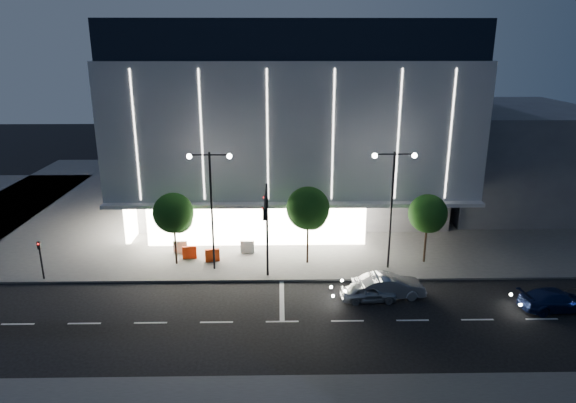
% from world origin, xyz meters
% --- Properties ---
extents(ground, '(160.00, 160.00, 0.00)m').
position_xyz_m(ground, '(0.00, 0.00, 0.00)').
color(ground, black).
rests_on(ground, ground).
extents(sidewalk_museum, '(70.00, 40.00, 0.15)m').
position_xyz_m(sidewalk_museum, '(5.00, 24.00, 0.07)').
color(sidewalk_museum, '#474747').
rests_on(sidewalk_museum, ground).
extents(museum, '(30.00, 25.80, 18.00)m').
position_xyz_m(museum, '(2.98, 22.31, 9.27)').
color(museum, '#4C4C51').
rests_on(museum, ground).
extents(annex_building, '(16.00, 20.00, 10.00)m').
position_xyz_m(annex_building, '(26.00, 24.00, 5.00)').
color(annex_building, '#4C4C51').
rests_on(annex_building, ground).
extents(traffic_mast, '(0.33, 5.89, 7.07)m').
position_xyz_m(traffic_mast, '(1.00, 3.34, 5.03)').
color(traffic_mast, black).
rests_on(traffic_mast, ground).
extents(street_lamp_west, '(3.16, 0.36, 9.00)m').
position_xyz_m(street_lamp_west, '(-3.00, 6.00, 5.96)').
color(street_lamp_west, black).
rests_on(street_lamp_west, ground).
extents(street_lamp_east, '(3.16, 0.36, 9.00)m').
position_xyz_m(street_lamp_east, '(10.00, 6.00, 5.96)').
color(street_lamp_east, black).
rests_on(street_lamp_east, ground).
extents(ped_signal_far, '(0.22, 0.24, 3.00)m').
position_xyz_m(ped_signal_far, '(-15.00, 4.50, 1.89)').
color(ped_signal_far, black).
rests_on(ped_signal_far, ground).
extents(tree_left, '(3.02, 3.02, 5.72)m').
position_xyz_m(tree_left, '(-5.97, 7.02, 4.03)').
color(tree_left, black).
rests_on(tree_left, ground).
extents(tree_mid, '(3.25, 3.25, 6.15)m').
position_xyz_m(tree_mid, '(4.03, 7.02, 4.33)').
color(tree_mid, black).
rests_on(tree_mid, ground).
extents(tree_right, '(2.91, 2.91, 5.51)m').
position_xyz_m(tree_right, '(13.03, 7.02, 3.88)').
color(tree_right, black).
rests_on(tree_right, ground).
extents(car_lead, '(3.78, 1.68, 1.26)m').
position_xyz_m(car_lead, '(7.71, 1.08, 0.63)').
color(car_lead, '#ACAFB4').
rests_on(car_lead, ground).
extents(car_second, '(4.93, 2.19, 1.57)m').
position_xyz_m(car_second, '(9.11, 1.57, 0.79)').
color(car_second, '#BABCC3').
rests_on(car_second, ground).
extents(car_third, '(4.85, 2.36, 1.36)m').
position_xyz_m(car_third, '(19.40, -0.33, 0.68)').
color(car_third, '#141F4B').
rests_on(car_third, ground).
extents(barrier_a, '(1.12, 0.36, 1.00)m').
position_xyz_m(barrier_a, '(-5.15, 7.94, 0.65)').
color(barrier_a, red).
rests_on(barrier_a, sidewalk_museum).
extents(barrier_b, '(1.10, 0.27, 1.00)m').
position_xyz_m(barrier_b, '(-6.08, 9.09, 0.65)').
color(barrier_b, silver).
rests_on(barrier_b, sidewalk_museum).
extents(barrier_c, '(1.13, 0.51, 1.00)m').
position_xyz_m(barrier_c, '(-3.30, 7.35, 0.65)').
color(barrier_c, '#FF3E0E').
rests_on(barrier_c, sidewalk_museum).
extents(barrier_d, '(1.11, 0.30, 1.00)m').
position_xyz_m(barrier_d, '(-0.71, 9.00, 0.65)').
color(barrier_d, silver).
rests_on(barrier_d, sidewalk_museum).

